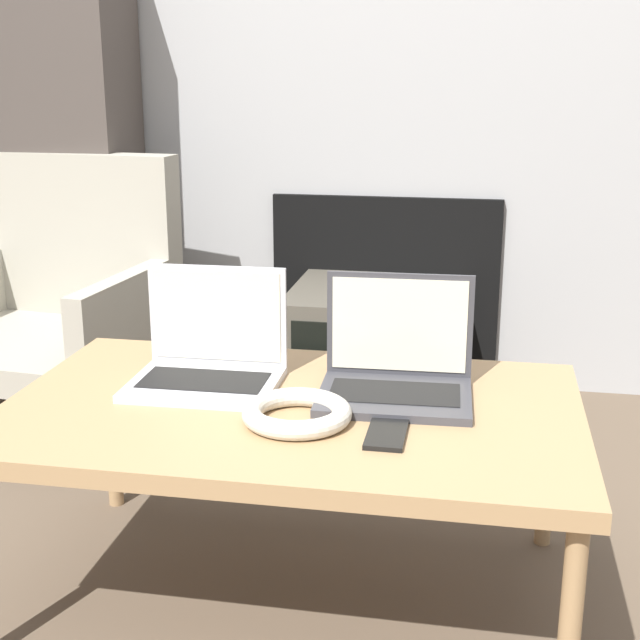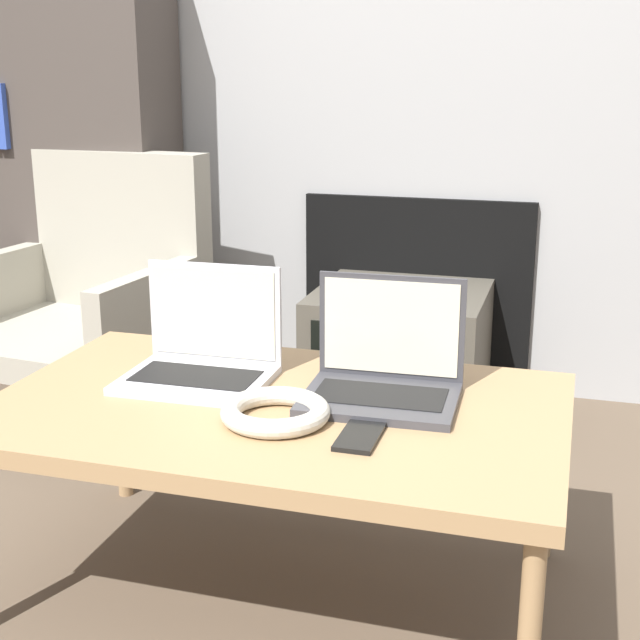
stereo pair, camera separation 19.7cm
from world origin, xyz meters
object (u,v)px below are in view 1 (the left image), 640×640
at_px(laptop_right, 396,369).
at_px(headphones, 297,413).
at_px(phone, 387,433).
at_px(armchair, 57,292).
at_px(laptop_left, 209,358).
at_px(tv, 374,349).

distance_m(laptop_right, headphones, 0.25).
xyz_separation_m(phone, armchair, (-1.12, 0.99, -0.04)).
relative_size(laptop_left, phone, 2.09).
relative_size(headphones, phone, 1.41).
xyz_separation_m(headphones, phone, (0.17, -0.03, -0.01)).
height_order(laptop_left, laptop_right, same).
bearing_deg(laptop_left, phone, -29.67).
bearing_deg(laptop_left, laptop_right, -1.08).
distance_m(laptop_right, phone, 0.22).
height_order(tv, armchair, armchair).
bearing_deg(tv, phone, -81.91).
relative_size(laptop_left, tv, 0.58).
xyz_separation_m(headphones, tv, (0.00, 1.15, -0.24)).
relative_size(laptop_left, laptop_right, 0.99).
relative_size(laptop_right, tv, 0.59).
bearing_deg(armchair, phone, -35.73).
xyz_separation_m(headphones, armchair, (-0.95, 0.96, -0.05)).
bearing_deg(phone, laptop_right, 91.67).
xyz_separation_m(laptop_right, phone, (0.01, -0.21, -0.05)).
bearing_deg(headphones, armchair, 134.70).
relative_size(laptop_right, phone, 2.12).
xyz_separation_m(laptop_left, phone, (0.39, -0.21, -0.05)).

